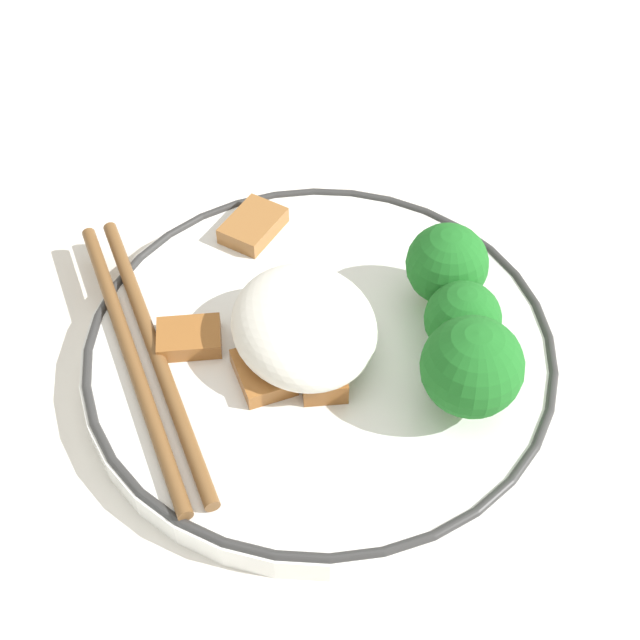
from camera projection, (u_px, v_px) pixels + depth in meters
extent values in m
plane|color=silver|center=(320.00, 362.00, 0.49)|extent=(3.00, 3.00, 0.00)
cylinder|color=white|center=(320.00, 353.00, 0.49)|extent=(0.26, 0.26, 0.02)
torus|color=#333333|center=(320.00, 344.00, 0.48)|extent=(0.25, 0.25, 0.00)
ellipsoid|color=white|center=(302.00, 322.00, 0.46)|extent=(0.08, 0.07, 0.04)
cylinder|color=#7FB756|center=(465.00, 398.00, 0.45)|extent=(0.01, 0.01, 0.01)
sphere|color=#1E6B23|center=(472.00, 367.00, 0.43)|extent=(0.05, 0.05, 0.05)
cylinder|color=#7FB756|center=(458.00, 344.00, 0.47)|extent=(0.01, 0.01, 0.01)
sphere|color=#1E6B23|center=(463.00, 319.00, 0.46)|extent=(0.04, 0.04, 0.04)
cylinder|color=#7FB756|center=(441.00, 292.00, 0.50)|extent=(0.02, 0.02, 0.01)
sphere|color=#1E6B23|center=(446.00, 263.00, 0.48)|extent=(0.04, 0.04, 0.04)
cube|color=#995B28|center=(189.00, 338.00, 0.48)|extent=(0.03, 0.04, 0.01)
cube|color=brown|center=(324.00, 377.00, 0.46)|extent=(0.03, 0.03, 0.01)
cube|color=#9E6633|center=(259.00, 224.00, 0.53)|extent=(0.04, 0.05, 0.01)
cube|color=#995B28|center=(264.00, 372.00, 0.46)|extent=(0.04, 0.03, 0.01)
cylinder|color=brown|center=(131.00, 356.00, 0.47)|extent=(0.20, 0.02, 0.01)
cylinder|color=brown|center=(155.00, 349.00, 0.47)|extent=(0.20, 0.02, 0.01)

